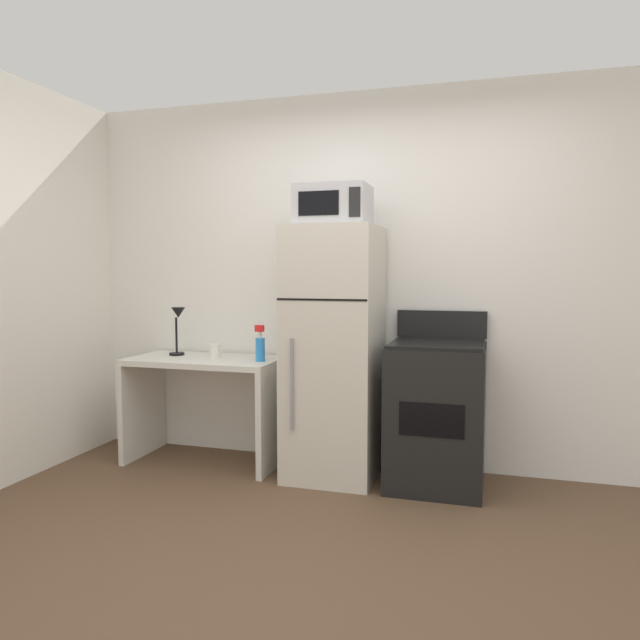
{
  "coord_description": "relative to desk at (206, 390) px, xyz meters",
  "views": [
    {
      "loc": [
        0.79,
        -2.41,
        1.36
      ],
      "look_at": [
        -0.25,
        1.1,
        1.06
      ],
      "focal_mm": 33.2,
      "sensor_mm": 36.0,
      "label": 1
    }
  ],
  "objects": [
    {
      "name": "refrigerator",
      "position": [
        0.96,
        -0.02,
        0.31
      ],
      "size": [
        0.58,
        0.63,
        1.65
      ],
      "color": "beige",
      "rests_on": "ground"
    },
    {
      "name": "microwave",
      "position": [
        0.96,
        -0.04,
        1.27
      ],
      "size": [
        0.46,
        0.35,
        0.26
      ],
      "color": "#B7B7BC",
      "rests_on": "refrigerator"
    },
    {
      "name": "oven_range",
      "position": [
        1.63,
        -0.02,
        -0.05
      ],
      "size": [
        0.59,
        0.61,
        1.1
      ],
      "color": "black",
      "rests_on": "ground"
    },
    {
      "name": "coffee_mug",
      "position": [
        0.05,
        0.05,
        0.28
      ],
      "size": [
        0.08,
        0.08,
        0.09
      ],
      "primitive_type": "cylinder",
      "color": "white",
      "rests_on": "desk"
    },
    {
      "name": "ground_plane",
      "position": [
        1.18,
        -1.35,
        -0.52
      ],
      "size": [
        12.0,
        12.0,
        0.0
      ],
      "primitive_type": "plane",
      "color": "brown"
    },
    {
      "name": "desk",
      "position": [
        0.0,
        0.0,
        0.0
      ],
      "size": [
        1.08,
        0.56,
        0.75
      ],
      "color": "silver",
      "rests_on": "ground"
    },
    {
      "name": "wall_back_white",
      "position": [
        1.18,
        0.35,
        0.78
      ],
      "size": [
        5.0,
        0.1,
        2.6
      ],
      "primitive_type": "cube",
      "color": "white",
      "rests_on": "ground"
    },
    {
      "name": "spray_bottle",
      "position": [
        0.44,
        -0.04,
        0.33
      ],
      "size": [
        0.06,
        0.06,
        0.25
      ],
      "color": "#2D8CEA",
      "rests_on": "desk"
    },
    {
      "name": "desk_lamp",
      "position": [
        -0.24,
        0.05,
        0.47
      ],
      "size": [
        0.14,
        0.12,
        0.35
      ],
      "color": "black",
      "rests_on": "desk"
    }
  ]
}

